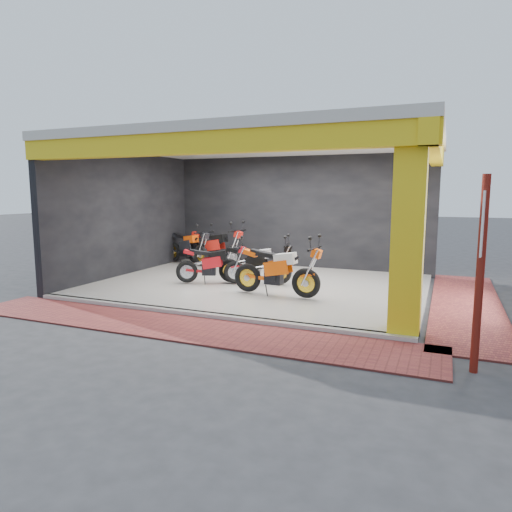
{
  "coord_description": "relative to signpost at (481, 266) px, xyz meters",
  "views": [
    {
      "loc": [
        4.32,
        -8.53,
        2.41
      ],
      "look_at": [
        0.18,
        1.35,
        0.9
      ],
      "focal_mm": 32.0,
      "sensor_mm": 36.0,
      "label": 1
    }
  ],
  "objects": [
    {
      "name": "paver_front",
      "position": [
        -4.76,
        0.19,
        -1.43
      ],
      "size": [
        9.0,
        1.4,
        0.03
      ],
      "primitive_type": "cube",
      "color": "maroon",
      "rests_on": "ground"
    },
    {
      "name": "left_wall",
      "position": [
        -8.86,
        3.99,
        0.31
      ],
      "size": [
        0.2,
        6.2,
        3.5
      ],
      "primitive_type": "cube",
      "color": "black",
      "rests_on": "ground"
    },
    {
      "name": "corner_column",
      "position": [
        -1.01,
        1.24,
        0.31
      ],
      "size": [
        0.5,
        0.5,
        3.5
      ],
      "primitive_type": "cube",
      "color": "yellow",
      "rests_on": "ground"
    },
    {
      "name": "showroom_ceiling",
      "position": [
        -4.76,
        3.99,
        2.16
      ],
      "size": [
        8.4,
        6.4,
        0.2
      ],
      "primitive_type": "cube",
      "color": "beige",
      "rests_on": "corner_column"
    },
    {
      "name": "header_beam_front",
      "position": [
        -4.76,
        0.99,
        1.86
      ],
      "size": [
        8.4,
        0.3,
        0.4
      ],
      "primitive_type": "cube",
      "color": "yellow",
      "rests_on": "corner_column"
    },
    {
      "name": "moto_hero",
      "position": [
        -3.18,
        2.8,
        -0.67
      ],
      "size": [
        2.25,
        0.96,
        1.34
      ],
      "primitive_type": null,
      "rotation": [
        0.0,
        0.0,
        -0.07
      ],
      "color": "#F4560A",
      "rests_on": "showroom_floor"
    },
    {
      "name": "paver_right",
      "position": [
        0.04,
        3.99,
        -1.43
      ],
      "size": [
        1.4,
        7.0,
        0.03
      ],
      "primitive_type": "cube",
      "color": "maroon",
      "rests_on": "ground"
    },
    {
      "name": "moto_row_a",
      "position": [
        -4.21,
        4.0,
        -0.74
      ],
      "size": [
        2.09,
        1.09,
        1.21
      ],
      "primitive_type": null,
      "rotation": [
        0.0,
        0.0,
        0.18
      ],
      "color": "black",
      "rests_on": "showroom_floor"
    },
    {
      "name": "header_beam_right",
      "position": [
        -0.76,
        3.99,
        1.86
      ],
      "size": [
        0.3,
        6.4,
        0.4
      ],
      "primitive_type": "cube",
      "color": "yellow",
      "rests_on": "corner_column"
    },
    {
      "name": "moto_row_c",
      "position": [
        -7.48,
        5.81,
        -0.7
      ],
      "size": [
        2.25,
        1.44,
        1.29
      ],
      "primitive_type": null,
      "rotation": [
        0.0,
        0.0,
        -0.34
      ],
      "color": "black",
      "rests_on": "showroom_floor"
    },
    {
      "name": "moto_row_d",
      "position": [
        -6.42,
        5.86,
        -0.65
      ],
      "size": [
        2.39,
        1.26,
        1.39
      ],
      "primitive_type": null,
      "rotation": [
        0.0,
        0.0,
        -0.19
      ],
      "color": "red",
      "rests_on": "showroom_floor"
    },
    {
      "name": "showroom_floor",
      "position": [
        -4.76,
        3.99,
        -1.39
      ],
      "size": [
        8.0,
        6.0,
        0.1
      ],
      "primitive_type": "cube",
      "color": "silver",
      "rests_on": "ground"
    },
    {
      "name": "floor_kerb",
      "position": [
        -4.76,
        0.97,
        -1.39
      ],
      "size": [
        8.0,
        0.2,
        0.1
      ],
      "primitive_type": "cube",
      "color": "silver",
      "rests_on": "ground"
    },
    {
      "name": "signpost",
      "position": [
        0.0,
        0.0,
        0.0
      ],
      "size": [
        0.11,
        0.37,
        2.64
      ],
      "rotation": [
        0.0,
        0.0,
        -0.15
      ],
      "color": "#63170E",
      "rests_on": "ground"
    },
    {
      "name": "ground",
      "position": [
        -4.76,
        1.99,
        -1.44
      ],
      "size": [
        80.0,
        80.0,
        0.0
      ],
      "primitive_type": "plane",
      "color": "#2D2D30",
      "rests_on": "ground"
    },
    {
      "name": "moto_row_b",
      "position": [
        -5.3,
        3.68,
        -0.77
      ],
      "size": [
        2.01,
        1.28,
        1.15
      ],
      "primitive_type": null,
      "rotation": [
        0.0,
        0.0,
        0.34
      ],
      "color": "#B31318",
      "rests_on": "showroom_floor"
    },
    {
      "name": "back_wall",
      "position": [
        -4.76,
        7.09,
        0.31
      ],
      "size": [
        8.2,
        0.2,
        3.5
      ],
      "primitive_type": "cube",
      "color": "black",
      "rests_on": "ground"
    }
  ]
}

